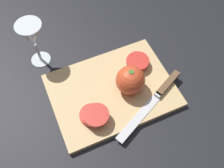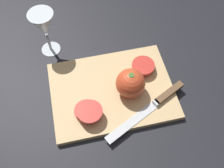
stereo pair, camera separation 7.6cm
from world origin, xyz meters
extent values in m
plane|color=black|center=(0.00, 0.00, 0.00)|extent=(3.00, 3.00, 0.00)
cube|color=tan|center=(0.01, 0.04, 0.01)|extent=(0.36, 0.27, 0.02)
cylinder|color=silver|center=(0.18, -0.17, 0.00)|extent=(0.06, 0.06, 0.00)
cylinder|color=silver|center=(0.18, -0.17, 0.04)|extent=(0.01, 0.01, 0.07)
cone|color=silver|center=(0.18, -0.17, 0.12)|extent=(0.08, 0.08, 0.09)
cone|color=beige|center=(0.18, -0.17, 0.09)|extent=(0.03, 0.03, 0.04)
sphere|color=#DB4C28|center=(-0.04, 0.05, 0.06)|extent=(0.09, 0.09, 0.09)
cylinder|color=#47702D|center=(-0.04, 0.05, 0.10)|extent=(0.02, 0.02, 0.01)
cube|color=silver|center=(-0.02, 0.15, 0.02)|extent=(0.17, 0.10, 0.00)
cube|color=silver|center=(-0.10, 0.11, 0.02)|extent=(0.02, 0.02, 0.01)
cube|color=brown|center=(-0.15, 0.09, 0.02)|extent=(0.10, 0.06, 0.01)
cylinder|color=red|center=(0.10, 0.09, 0.02)|extent=(0.07, 0.07, 0.01)
cylinder|color=red|center=(0.10, 0.10, 0.03)|extent=(0.07, 0.07, 0.01)
cylinder|color=red|center=(0.10, 0.10, 0.04)|extent=(0.07, 0.07, 0.01)
cylinder|color=red|center=(0.09, 0.11, 0.05)|extent=(0.07, 0.07, 0.01)
cylinder|color=red|center=(-0.10, -0.02, 0.02)|extent=(0.07, 0.07, 0.01)
cylinder|color=red|center=(-0.10, -0.02, 0.03)|extent=(0.07, 0.07, 0.01)
cylinder|color=red|center=(-0.09, -0.01, 0.04)|extent=(0.07, 0.07, 0.01)
camera|label=1|loc=(0.17, 0.40, 0.70)|focal=42.00mm
camera|label=2|loc=(0.10, 0.42, 0.70)|focal=42.00mm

